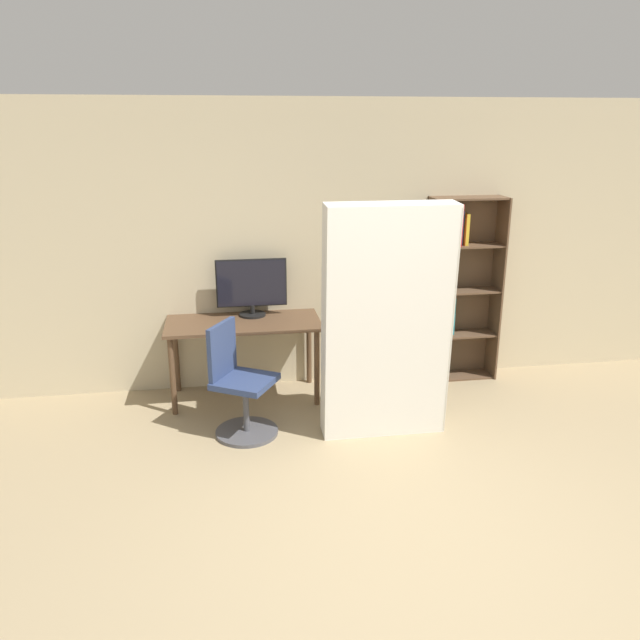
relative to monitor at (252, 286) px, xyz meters
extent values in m
plane|color=#9E8966|center=(0.88, -2.77, -1.04)|extent=(16.00, 16.00, 0.00)
cube|color=#C6B793|center=(0.88, 0.17, 0.31)|extent=(8.00, 0.06, 2.70)
cube|color=brown|center=(-0.09, -0.18, -0.30)|extent=(1.40, 0.64, 0.03)
cylinder|color=brown|center=(-0.73, -0.43, -0.68)|extent=(0.05, 0.05, 0.72)
cylinder|color=brown|center=(0.54, -0.43, -0.68)|extent=(0.05, 0.05, 0.72)
cylinder|color=brown|center=(-0.73, 0.08, -0.68)|extent=(0.05, 0.05, 0.72)
cylinder|color=brown|center=(0.54, 0.08, -0.68)|extent=(0.05, 0.05, 0.72)
cylinder|color=black|center=(0.00, 0.00, -0.28)|extent=(0.25, 0.25, 0.02)
cylinder|color=black|center=(0.00, 0.00, -0.22)|extent=(0.04, 0.04, 0.08)
cube|color=black|center=(0.00, 0.00, 0.03)|extent=(0.65, 0.02, 0.45)
cube|color=black|center=(0.00, 0.00, 0.03)|extent=(0.63, 0.03, 0.42)
cylinder|color=#4C4C51|center=(-0.12, -0.90, -1.02)|extent=(0.52, 0.52, 0.03)
cylinder|color=#4C4C51|center=(-0.12, -0.90, -0.80)|extent=(0.05, 0.05, 0.42)
cube|color=navy|center=(-0.12, -0.90, -0.57)|extent=(0.60, 0.60, 0.05)
cube|color=navy|center=(-0.29, -0.80, -0.32)|extent=(0.23, 0.36, 0.45)
cube|color=brown|center=(1.71, 0.00, -0.13)|extent=(0.02, 0.29, 1.81)
cube|color=brown|center=(2.41, 0.00, -0.13)|extent=(0.02, 0.29, 1.81)
cube|color=brown|center=(2.06, 0.13, -0.13)|extent=(0.72, 0.02, 1.81)
cube|color=brown|center=(2.06, 0.00, -1.03)|extent=(0.68, 0.25, 0.02)
cube|color=brown|center=(2.06, 0.00, -0.58)|extent=(0.68, 0.25, 0.02)
cube|color=brown|center=(2.06, 0.00, -0.13)|extent=(0.68, 0.25, 0.02)
cube|color=brown|center=(2.06, 0.00, 0.32)|extent=(0.68, 0.25, 0.02)
cube|color=brown|center=(2.06, 0.00, 0.77)|extent=(0.68, 0.25, 0.02)
cube|color=brown|center=(1.74, -0.03, -0.88)|extent=(0.03, 0.19, 0.27)
cube|color=gold|center=(1.78, 0.01, -0.83)|extent=(0.02, 0.19, 0.37)
cube|color=#232328|center=(1.81, 0.02, -0.85)|extent=(0.04, 0.21, 0.34)
cube|color=orange|center=(1.86, -0.01, -0.86)|extent=(0.04, 0.20, 0.33)
cube|color=teal|center=(1.91, 0.01, -0.83)|extent=(0.03, 0.18, 0.37)
cube|color=gold|center=(1.75, 0.00, -0.42)|extent=(0.04, 0.19, 0.30)
cube|color=brown|center=(1.79, -0.02, -0.41)|extent=(0.04, 0.21, 0.32)
cube|color=#232328|center=(1.83, -0.03, -0.41)|extent=(0.04, 0.19, 0.32)
cube|color=teal|center=(1.87, -0.03, -0.40)|extent=(0.04, 0.16, 0.34)
cube|color=red|center=(1.91, 0.03, -0.43)|extent=(0.02, 0.17, 0.27)
cube|color=#1E4C9E|center=(1.94, 0.03, -0.41)|extent=(0.02, 0.17, 0.32)
cube|color=teal|center=(1.97, 0.04, -0.38)|extent=(0.03, 0.16, 0.37)
cube|color=red|center=(1.74, 0.01, 0.01)|extent=(0.03, 0.21, 0.27)
cube|color=#287A38|center=(1.78, 0.04, 0.01)|extent=(0.02, 0.16, 0.26)
cube|color=#232328|center=(1.81, -0.03, 0.01)|extent=(0.04, 0.18, 0.26)
cube|color=brown|center=(1.84, 0.02, 0.06)|extent=(0.02, 0.21, 0.35)
cube|color=teal|center=(1.88, 0.02, 0.07)|extent=(0.03, 0.21, 0.39)
cube|color=gold|center=(1.74, -0.02, 0.50)|extent=(0.02, 0.18, 0.34)
cube|color=gold|center=(1.77, 0.00, 0.50)|extent=(0.04, 0.20, 0.35)
cube|color=#1E4C9E|center=(1.82, 0.01, 0.48)|extent=(0.04, 0.21, 0.30)
cube|color=red|center=(1.86, -0.03, 0.47)|extent=(0.02, 0.15, 0.28)
cube|color=#7A2D84|center=(1.89, 0.00, 0.50)|extent=(0.03, 0.19, 0.35)
cube|color=orange|center=(1.92, -0.02, 0.50)|extent=(0.03, 0.17, 0.34)
cube|color=red|center=(1.96, -0.04, 0.52)|extent=(0.02, 0.16, 0.40)
cube|color=#1E4C9E|center=(1.99, 0.04, 0.49)|extent=(0.03, 0.15, 0.32)
cube|color=gold|center=(2.03, 0.02, 0.48)|extent=(0.03, 0.18, 0.30)
cube|color=silver|center=(1.01, -1.06, -0.08)|extent=(1.02, 0.34, 1.92)
cube|color=beige|center=(1.51, -1.06, -0.08)|extent=(0.01, 0.34, 1.88)
camera|label=1|loc=(-0.24, -5.61, 1.45)|focal=35.00mm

